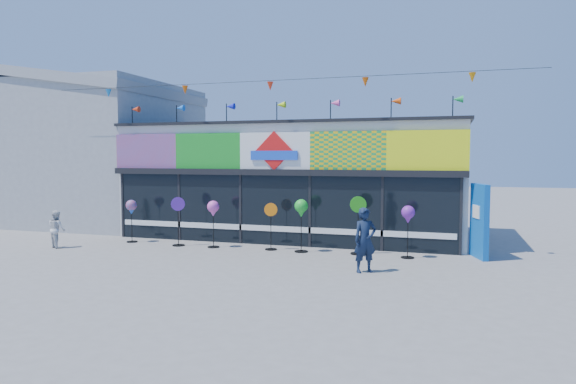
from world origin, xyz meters
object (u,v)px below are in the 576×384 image
at_px(spinner_1, 178,220).
at_px(spinner_2, 213,210).
at_px(adult_man, 365,240).
at_px(child, 57,229).
at_px(spinner_5, 358,224).
at_px(spinner_6, 408,216).
at_px(blue_sign, 479,221).
at_px(spinner_0, 131,208).
at_px(spinner_3, 271,225).
at_px(spinner_4, 301,210).

relative_size(spinner_1, spinner_2, 1.06).
bearing_deg(adult_man, child, 143.11).
distance_m(spinner_5, spinner_6, 1.50).
relative_size(spinner_1, adult_man, 0.97).
height_order(spinner_1, spinner_6, spinner_1).
bearing_deg(spinner_6, child, -171.41).
xyz_separation_m(spinner_2, spinner_5, (4.62, 0.25, -0.29)).
relative_size(blue_sign, spinner_0, 1.48).
bearing_deg(spinner_5, child, -169.23).
distance_m(spinner_2, spinner_5, 4.63).
xyz_separation_m(spinner_1, adult_man, (6.42, -2.02, -0.02)).
bearing_deg(spinner_0, blue_sign, 3.28).
bearing_deg(spinner_3, blue_sign, 5.35).
distance_m(spinner_5, child, 9.55).
bearing_deg(spinner_2, spinner_0, 178.36).
bearing_deg(spinner_1, adult_man, -17.44).
bearing_deg(spinner_6, spinner_3, 179.33).
height_order(spinner_2, spinner_5, spinner_5).
xyz_separation_m(spinner_6, child, (-10.84, -1.64, -0.61)).
height_order(spinner_3, spinner_5, spinner_5).
relative_size(blue_sign, spinner_6, 1.41).
xyz_separation_m(spinner_0, adult_man, (8.28, -2.17, -0.34)).
xyz_separation_m(adult_man, child, (-9.95, 0.54, -0.22)).
xyz_separation_m(spinner_3, spinner_4, (1.00, -0.06, 0.52)).
bearing_deg(spinner_0, child, -135.85).
relative_size(spinner_4, adult_man, 0.99).
height_order(blue_sign, child, blue_sign).
xyz_separation_m(spinner_5, spinner_6, (1.46, -0.15, 0.30)).
distance_m(spinner_1, spinner_2, 1.28).
xyz_separation_m(spinner_1, spinner_2, (1.23, 0.06, 0.36)).
bearing_deg(spinner_5, spinner_4, -174.58).
relative_size(spinner_2, spinner_3, 1.02).
bearing_deg(spinner_2, spinner_4, 1.72).
distance_m(spinner_2, child, 5.04).
xyz_separation_m(spinner_3, child, (-6.66, -1.69, -0.18)).
bearing_deg(spinner_2, adult_man, -21.81).
distance_m(spinner_0, adult_man, 8.57).
relative_size(spinner_5, spinner_6, 1.14).
height_order(spinner_3, spinner_4, spinner_4).
distance_m(spinner_3, spinner_5, 2.72).
distance_m(blue_sign, spinner_2, 8.06).
distance_m(spinner_2, spinner_6, 6.08).
relative_size(spinner_1, child, 1.33).
relative_size(spinner_1, spinner_6, 1.05).
xyz_separation_m(spinner_4, adult_man, (2.29, -2.16, -0.48)).
xyz_separation_m(spinner_0, spinner_1, (1.86, -0.15, -0.31)).
height_order(spinner_4, adult_man, adult_man).
distance_m(spinner_4, spinner_5, 1.76).
height_order(spinner_6, child, spinner_6).
bearing_deg(spinner_4, child, -168.06).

